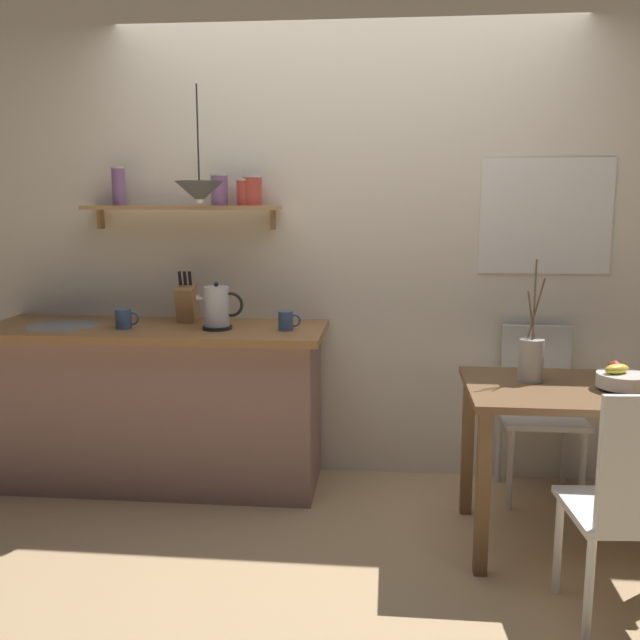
{
  "coord_description": "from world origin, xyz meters",
  "views": [
    {
      "loc": [
        0.25,
        -3.31,
        1.57
      ],
      "look_at": [
        -0.1,
        0.25,
        0.95
      ],
      "focal_mm": 39.63,
      "sensor_mm": 36.0,
      "label": 1
    }
  ],
  "objects_px": {
    "knife_block": "(187,302)",
    "pendant_lamp": "(199,192)",
    "dining_table": "(574,415)",
    "fruit_bowl": "(622,379)",
    "coffee_mug_by_sink": "(124,319)",
    "electric_kettle": "(217,308)",
    "coffee_mug_spare": "(286,321)",
    "dining_chair_far": "(538,402)",
    "dining_chair_near": "(638,501)",
    "twig_vase": "(531,359)"
  },
  "relations": [
    {
      "from": "dining_chair_far",
      "to": "pendant_lamp",
      "type": "height_order",
      "value": "pendant_lamp"
    },
    {
      "from": "fruit_bowl",
      "to": "coffee_mug_spare",
      "type": "bearing_deg",
      "value": 162.79
    },
    {
      "from": "dining_chair_far",
      "to": "electric_kettle",
      "type": "xyz_separation_m",
      "value": [
        -1.69,
        -0.17,
        0.51
      ]
    },
    {
      "from": "fruit_bowl",
      "to": "dining_table",
      "type": "bearing_deg",
      "value": 172.9
    },
    {
      "from": "coffee_mug_by_sink",
      "to": "dining_chair_near",
      "type": "bearing_deg",
      "value": -25.23
    },
    {
      "from": "pendant_lamp",
      "to": "fruit_bowl",
      "type": "bearing_deg",
      "value": -11.91
    },
    {
      "from": "dining_chair_near",
      "to": "fruit_bowl",
      "type": "relative_size",
      "value": 4.15
    },
    {
      "from": "dining_chair_near",
      "to": "electric_kettle",
      "type": "distance_m",
      "value": 2.15
    },
    {
      "from": "twig_vase",
      "to": "dining_chair_far",
      "type": "bearing_deg",
      "value": 73.58
    },
    {
      "from": "dining_table",
      "to": "pendant_lamp",
      "type": "xyz_separation_m",
      "value": [
        -1.78,
        0.39,
        0.98
      ]
    },
    {
      "from": "pendant_lamp",
      "to": "dining_chair_near",
      "type": "bearing_deg",
      "value": -29.5
    },
    {
      "from": "pendant_lamp",
      "to": "dining_table",
      "type": "bearing_deg",
      "value": -12.4
    },
    {
      "from": "dining_chair_far",
      "to": "twig_vase",
      "type": "relative_size",
      "value": 1.61
    },
    {
      "from": "dining_chair_far",
      "to": "coffee_mug_spare",
      "type": "xyz_separation_m",
      "value": [
        -1.33,
        -0.16,
        0.44
      ]
    },
    {
      "from": "coffee_mug_by_sink",
      "to": "coffee_mug_spare",
      "type": "height_order",
      "value": "coffee_mug_by_sink"
    },
    {
      "from": "dining_table",
      "to": "electric_kettle",
      "type": "height_order",
      "value": "electric_kettle"
    },
    {
      "from": "dining_chair_near",
      "to": "coffee_mug_by_sink",
      "type": "height_order",
      "value": "coffee_mug_by_sink"
    },
    {
      "from": "knife_block",
      "to": "coffee_mug_by_sink",
      "type": "xyz_separation_m",
      "value": [
        -0.28,
        -0.21,
        -0.06
      ]
    },
    {
      "from": "dining_table",
      "to": "dining_chair_near",
      "type": "bearing_deg",
      "value": -84.12
    },
    {
      "from": "fruit_bowl",
      "to": "pendant_lamp",
      "type": "relative_size",
      "value": 0.39
    },
    {
      "from": "fruit_bowl",
      "to": "coffee_mug_by_sink",
      "type": "xyz_separation_m",
      "value": [
        -2.4,
        0.44,
        0.15
      ]
    },
    {
      "from": "electric_kettle",
      "to": "pendant_lamp",
      "type": "xyz_separation_m",
      "value": [
        -0.06,
        -0.06,
        0.6
      ]
    },
    {
      "from": "pendant_lamp",
      "to": "dining_chair_far",
      "type": "bearing_deg",
      "value": 7.33
    },
    {
      "from": "twig_vase",
      "to": "electric_kettle",
      "type": "relative_size",
      "value": 2.23
    },
    {
      "from": "dining_table",
      "to": "electric_kettle",
      "type": "distance_m",
      "value": 1.81
    },
    {
      "from": "dining_table",
      "to": "dining_chair_near",
      "type": "height_order",
      "value": "dining_chair_near"
    },
    {
      "from": "electric_kettle",
      "to": "coffee_mug_spare",
      "type": "xyz_separation_m",
      "value": [
        0.36,
        0.01,
        -0.06
      ]
    },
    {
      "from": "dining_table",
      "to": "fruit_bowl",
      "type": "relative_size",
      "value": 4.26
    },
    {
      "from": "dining_table",
      "to": "pendant_lamp",
      "type": "relative_size",
      "value": 1.64
    },
    {
      "from": "pendant_lamp",
      "to": "knife_block",
      "type": "bearing_deg",
      "value": 122.51
    },
    {
      "from": "coffee_mug_spare",
      "to": "pendant_lamp",
      "type": "bearing_deg",
      "value": -171.58
    },
    {
      "from": "knife_block",
      "to": "pendant_lamp",
      "type": "bearing_deg",
      "value": -57.49
    },
    {
      "from": "dining_table",
      "to": "dining_chair_near",
      "type": "distance_m",
      "value": 0.67
    },
    {
      "from": "dining_table",
      "to": "coffee_mug_by_sink",
      "type": "height_order",
      "value": "coffee_mug_by_sink"
    },
    {
      "from": "dining_chair_far",
      "to": "fruit_bowl",
      "type": "height_order",
      "value": "dining_chair_far"
    },
    {
      "from": "dining_table",
      "to": "fruit_bowl",
      "type": "distance_m",
      "value": 0.26
    },
    {
      "from": "dining_table",
      "to": "coffee_mug_spare",
      "type": "distance_m",
      "value": 1.46
    },
    {
      "from": "dining_chair_near",
      "to": "coffee_mug_spare",
      "type": "xyz_separation_m",
      "value": [
        -1.42,
        1.11,
        0.43
      ]
    },
    {
      "from": "electric_kettle",
      "to": "coffee_mug_spare",
      "type": "bearing_deg",
      "value": 0.84
    },
    {
      "from": "electric_kettle",
      "to": "dining_chair_near",
      "type": "bearing_deg",
      "value": -31.72
    },
    {
      "from": "coffee_mug_spare",
      "to": "pendant_lamp",
      "type": "xyz_separation_m",
      "value": [
        -0.42,
        -0.06,
        0.66
      ]
    },
    {
      "from": "dining_chair_near",
      "to": "twig_vase",
      "type": "relative_size",
      "value": 1.67
    },
    {
      "from": "dining_chair_near",
      "to": "pendant_lamp",
      "type": "bearing_deg",
      "value": 150.5
    },
    {
      "from": "dining_table",
      "to": "fruit_bowl",
      "type": "bearing_deg",
      "value": -7.1
    },
    {
      "from": "twig_vase",
      "to": "coffee_mug_spare",
      "type": "xyz_separation_m",
      "value": [
        -1.17,
        0.37,
        0.09
      ]
    },
    {
      "from": "electric_kettle",
      "to": "twig_vase",
      "type": "bearing_deg",
      "value": -13.21
    },
    {
      "from": "dining_chair_near",
      "to": "pendant_lamp",
      "type": "height_order",
      "value": "pendant_lamp"
    },
    {
      "from": "twig_vase",
      "to": "coffee_mug_by_sink",
      "type": "bearing_deg",
      "value": 170.7
    },
    {
      "from": "pendant_lamp",
      "to": "twig_vase",
      "type": "bearing_deg",
      "value": -10.73
    },
    {
      "from": "knife_block",
      "to": "coffee_mug_spare",
      "type": "xyz_separation_m",
      "value": [
        0.58,
        -0.18,
        -0.06
      ]
    }
  ]
}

